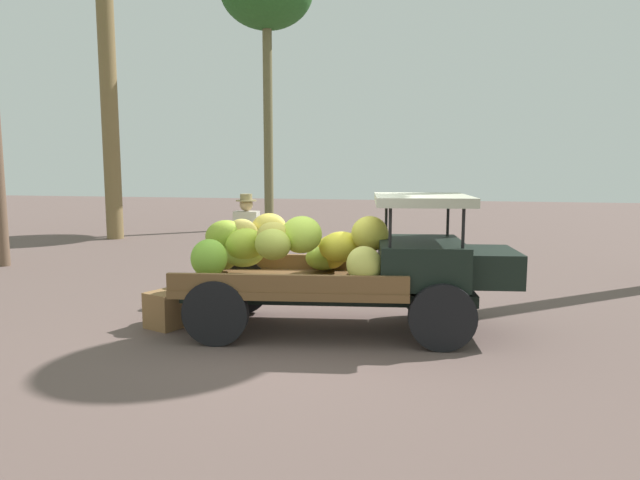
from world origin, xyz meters
TOP-DOWN VIEW (x-y plane):
  - ground_plane at (0.00, 0.00)m, footprint 60.00×60.00m
  - truck at (0.33, 0.41)m, footprint 4.59×2.20m
  - farmer at (-1.52, 1.82)m, footprint 0.53×0.47m
  - wooden_crate at (-2.08, -0.03)m, footprint 0.60×0.59m

SIDE VIEW (x-z plane):
  - ground_plane at x=0.00m, z-range 0.00..0.00m
  - wooden_crate at x=-2.08m, z-range 0.00..0.50m
  - truck at x=0.33m, z-range 0.02..1.87m
  - farmer at x=-1.52m, z-range 0.13..1.90m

